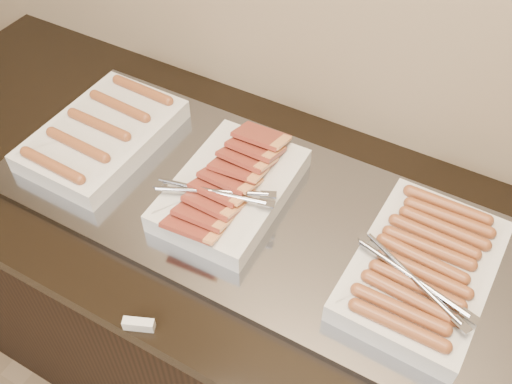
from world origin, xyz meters
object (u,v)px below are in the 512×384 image
warming_tray (254,209)px  dish_center (230,187)px  dish_left (103,134)px  dish_right (422,268)px  counter (245,309)px

warming_tray → dish_center: (-0.06, -0.00, 0.04)m
dish_left → warming_tray: bearing=0.8°
dish_right → dish_left: bearing=-178.6°
warming_tray → dish_center: bearing=-176.0°
dish_center → warming_tray: bearing=2.6°
warming_tray → dish_left: 0.42m
warming_tray → dish_right: dish_right is taller
warming_tray → dish_left: size_ratio=3.15×
dish_left → dish_center: 0.37m
counter → dish_center: dish_center is taller
counter → dish_center: (-0.03, -0.00, 0.50)m
counter → dish_right: size_ratio=5.34×
counter → dish_left: 0.63m
dish_center → counter: bearing=6.3°
dish_left → counter: bearing=0.8°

